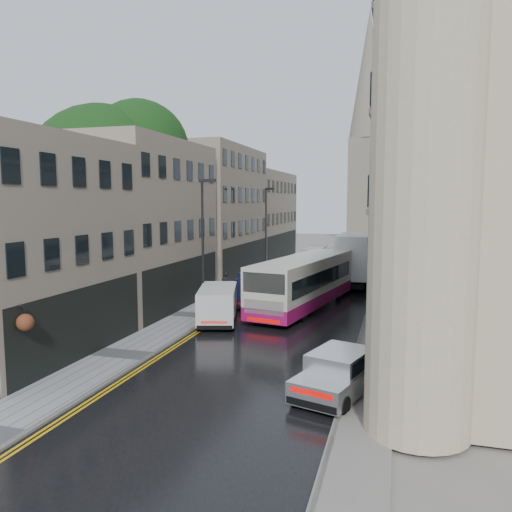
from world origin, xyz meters
The scene contains 16 objects.
road centered at (0.00, 27.50, 0.01)m, with size 9.00×85.00×0.02m, color black.
left_sidewalk centered at (-5.85, 27.50, 0.06)m, with size 2.70×85.00×0.12m, color gray.
right_sidewalk centered at (5.40, 27.50, 0.06)m, with size 1.80×85.00×0.12m, color slate.
old_shop_row centered at (-9.45, 30.00, 6.00)m, with size 4.50×56.00×12.00m, color gray, non-canonical shape.
modern_block centered at (10.30, 26.00, 7.00)m, with size 8.00×40.00×14.00m, color #C3AF91, non-canonical shape.
church_spire centered at (0.50, 82.00, 20.00)m, with size 6.40×6.40×40.00m, color #6E6557, non-canonical shape.
tree_near centered at (-12.50, 20.00, 6.95)m, with size 10.56×10.56×13.89m, color black, non-canonical shape.
tree_far centered at (-12.20, 33.00, 6.23)m, with size 9.24×9.24×12.46m, color black, non-canonical shape.
cream_bus centered at (-1.61, 20.30, 1.74)m, with size 2.86×12.58×3.43m, color beige, non-canonical shape.
white_lorry centered at (1.62, 31.41, 2.24)m, with size 2.54×8.45×4.44m, color silver, non-canonical shape.
silver_hatchback centered at (2.99, 7.75, 0.86)m, with size 1.96×4.48×1.68m, color silver, non-canonical shape.
white_van centered at (-4.25, 16.19, 1.11)m, with size 2.06×4.80×2.17m, color silver, non-canonical shape.
navy_van centered at (-3.86, 22.01, 1.30)m, with size 2.01×5.02×2.56m, color black, non-canonical shape.
pedestrian centered at (-6.17, 26.13, 0.96)m, with size 0.62×0.40×1.69m, color black.
lamp_post_near centered at (-5.29, 19.50, 4.29)m, with size 0.94×0.21×8.34m, color black, non-canonical shape.
lamp_post_far centered at (-5.58, 35.76, 4.22)m, with size 0.92×0.21×8.21m, color black, non-canonical shape.
Camera 1 is at (6.30, -9.00, 7.17)m, focal length 35.00 mm.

